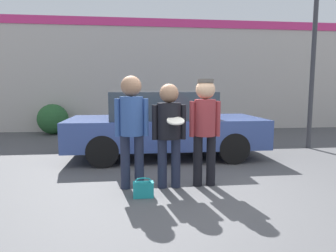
# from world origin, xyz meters

# --- Properties ---
(ground_plane) EXTENTS (56.00, 56.00, 0.00)m
(ground_plane) POSITION_xyz_m (0.00, 0.00, 0.00)
(ground_plane) COLOR #4C4C4F
(storefront_building) EXTENTS (24.00, 0.22, 4.23)m
(storefront_building) POSITION_xyz_m (0.00, 7.15, 2.14)
(storefront_building) COLOR beige
(storefront_building) RESTS_ON ground
(person_left) EXTENTS (0.53, 0.36, 1.80)m
(person_left) POSITION_xyz_m (-0.86, 0.18, 1.09)
(person_left) COLOR #1E2338
(person_left) RESTS_ON ground
(person_middle_with_frisbee) EXTENTS (0.54, 0.58, 1.67)m
(person_middle_with_frisbee) POSITION_xyz_m (-0.27, 0.15, 1.00)
(person_middle_with_frisbee) COLOR #1E2338
(person_middle_with_frisbee) RESTS_ON ground
(person_right) EXTENTS (0.51, 0.34, 1.75)m
(person_right) POSITION_xyz_m (0.32, 0.18, 1.06)
(person_right) COLOR black
(person_right) RESTS_ON ground
(parked_car_near) EXTENTS (4.44, 1.93, 1.53)m
(parked_car_near) POSITION_xyz_m (-0.11, 2.42, 0.77)
(parked_car_near) COLOR #334784
(parked_car_near) RESTS_ON ground
(street_lamp) EXTENTS (1.21, 0.35, 6.22)m
(street_lamp) POSITION_xyz_m (4.08, 3.00, 3.77)
(street_lamp) COLOR #38383D
(street_lamp) RESTS_ON ground
(shrub) EXTENTS (1.07, 1.07, 1.07)m
(shrub) POSITION_xyz_m (-3.68, 6.43, 0.54)
(shrub) COLOR #285B2D
(shrub) RESTS_ON ground
(handbag) EXTENTS (0.30, 0.23, 0.27)m
(handbag) POSITION_xyz_m (-0.70, -0.26, 0.13)
(handbag) COLOR teal
(handbag) RESTS_ON ground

